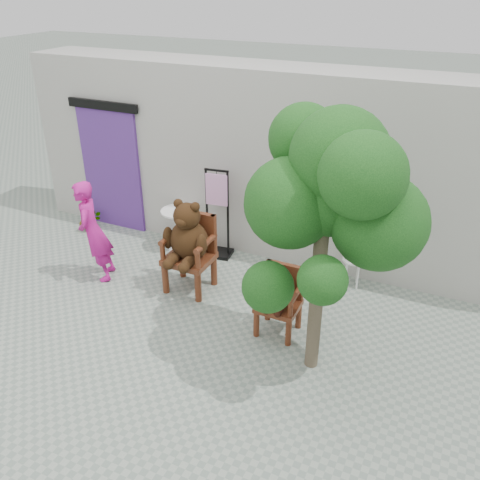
{
  "coord_description": "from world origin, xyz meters",
  "views": [
    {
      "loc": [
        2.69,
        -4.28,
        4.22
      ],
      "look_at": [
        0.1,
        1.34,
        0.95
      ],
      "focal_mm": 38.0,
      "sensor_mm": 36.0,
      "label": 1
    }
  ],
  "objects_px": {
    "cafe_table": "(179,224)",
    "tree": "(332,189)",
    "person": "(93,232)",
    "display_stand": "(218,223)",
    "chair_small": "(280,294)",
    "stool_bucket": "(355,248)",
    "chair_big": "(189,240)"
  },
  "relations": [
    {
      "from": "chair_small",
      "to": "cafe_table",
      "type": "height_order",
      "value": "chair_small"
    },
    {
      "from": "chair_small",
      "to": "chair_big",
      "type": "bearing_deg",
      "value": 165.02
    },
    {
      "from": "chair_small",
      "to": "person",
      "type": "height_order",
      "value": "person"
    },
    {
      "from": "cafe_table",
      "to": "chair_small",
      "type": "bearing_deg",
      "value": -31.58
    },
    {
      "from": "chair_big",
      "to": "stool_bucket",
      "type": "distance_m",
      "value": 2.43
    },
    {
      "from": "person",
      "to": "cafe_table",
      "type": "height_order",
      "value": "person"
    },
    {
      "from": "chair_small",
      "to": "stool_bucket",
      "type": "distance_m",
      "value": 1.62
    },
    {
      "from": "display_stand",
      "to": "chair_big",
      "type": "bearing_deg",
      "value": -92.77
    },
    {
      "from": "tree",
      "to": "person",
      "type": "bearing_deg",
      "value": 173.04
    },
    {
      "from": "chair_small",
      "to": "tree",
      "type": "distance_m",
      "value": 1.85
    },
    {
      "from": "chair_big",
      "to": "person",
      "type": "bearing_deg",
      "value": -166.97
    },
    {
      "from": "chair_big",
      "to": "person",
      "type": "relative_size",
      "value": 0.91
    },
    {
      "from": "chair_big",
      "to": "tree",
      "type": "relative_size",
      "value": 0.46
    },
    {
      "from": "cafe_table",
      "to": "tree",
      "type": "height_order",
      "value": "tree"
    },
    {
      "from": "display_stand",
      "to": "person",
      "type": "bearing_deg",
      "value": -141.22
    },
    {
      "from": "chair_small",
      "to": "cafe_table",
      "type": "relative_size",
      "value": 1.38
    },
    {
      "from": "chair_big",
      "to": "display_stand",
      "type": "xyz_separation_m",
      "value": [
        -0.08,
        1.07,
        -0.22
      ]
    },
    {
      "from": "tree",
      "to": "chair_small",
      "type": "bearing_deg",
      "value": 150.65
    },
    {
      "from": "tree",
      "to": "cafe_table",
      "type": "bearing_deg",
      "value": 148.89
    },
    {
      "from": "person",
      "to": "tree",
      "type": "height_order",
      "value": "tree"
    },
    {
      "from": "person",
      "to": "tree",
      "type": "relative_size",
      "value": 0.51
    },
    {
      "from": "cafe_table",
      "to": "stool_bucket",
      "type": "bearing_deg",
      "value": 0.93
    },
    {
      "from": "person",
      "to": "display_stand",
      "type": "xyz_separation_m",
      "value": [
        1.36,
        1.41,
        -0.2
      ]
    },
    {
      "from": "chair_big",
      "to": "display_stand",
      "type": "relative_size",
      "value": 0.94
    },
    {
      "from": "chair_big",
      "to": "cafe_table",
      "type": "xyz_separation_m",
      "value": [
        -0.79,
        1.03,
        -0.37
      ]
    },
    {
      "from": "cafe_table",
      "to": "person",
      "type": "bearing_deg",
      "value": -115.7
    },
    {
      "from": "chair_small",
      "to": "display_stand",
      "type": "distance_m",
      "value": 2.23
    },
    {
      "from": "chair_small",
      "to": "display_stand",
      "type": "bearing_deg",
      "value": 137.86
    },
    {
      "from": "display_stand",
      "to": "tree",
      "type": "relative_size",
      "value": 0.49
    },
    {
      "from": "stool_bucket",
      "to": "chair_big",
      "type": "bearing_deg",
      "value": -153.67
    },
    {
      "from": "cafe_table",
      "to": "display_stand",
      "type": "relative_size",
      "value": 0.47
    },
    {
      "from": "person",
      "to": "display_stand",
      "type": "distance_m",
      "value": 1.97
    }
  ]
}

